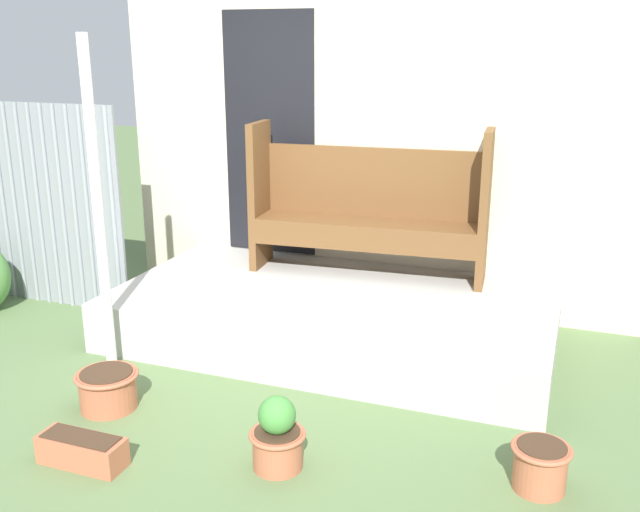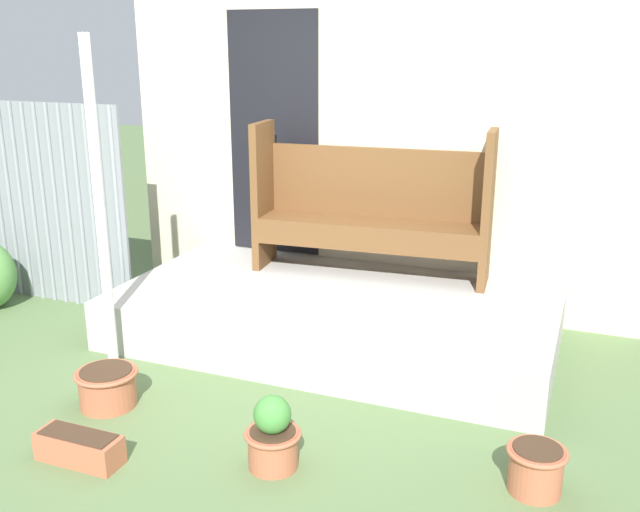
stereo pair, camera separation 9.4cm
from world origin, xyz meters
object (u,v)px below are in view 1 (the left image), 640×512
at_px(flower_pot_middle, 277,437).
at_px(planter_box_rect, 82,450).
at_px(bench, 369,203).
at_px(flower_pot_left, 108,388).
at_px(support_post, 98,211).
at_px(flower_pot_right, 540,465).

relative_size(flower_pot_middle, planter_box_rect, 0.85).
distance_m(bench, flower_pot_left, 2.39).
relative_size(flower_pot_left, planter_box_rect, 0.81).
xyz_separation_m(flower_pot_middle, planter_box_rect, (-0.97, -0.34, -0.09)).
height_order(bench, flower_pot_middle, bench).
xyz_separation_m(support_post, flower_pot_right, (2.82, -0.41, -0.96)).
xyz_separation_m(support_post, flower_pot_middle, (1.53, -0.69, -0.92)).
bearing_deg(flower_pot_left, flower_pot_right, 1.47).
distance_m(flower_pot_left, flower_pot_middle, 1.23).
relative_size(support_post, bench, 1.18).
distance_m(support_post, bench, 2.05).
bearing_deg(planter_box_rect, support_post, 118.78).
distance_m(support_post, flower_pot_left, 1.12).
distance_m(flower_pot_middle, flower_pot_right, 1.32).
relative_size(flower_pot_right, planter_box_rect, 0.64).
bearing_deg(planter_box_rect, flower_pot_middle, 19.06).
distance_m(flower_pot_left, flower_pot_right, 2.50).
height_order(flower_pot_middle, planter_box_rect, flower_pot_middle).
height_order(flower_pot_right, planter_box_rect, flower_pot_right).
relative_size(support_post, flower_pot_right, 7.29).
relative_size(flower_pot_left, flower_pot_right, 1.27).
bearing_deg(flower_pot_middle, flower_pot_left, 169.82).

